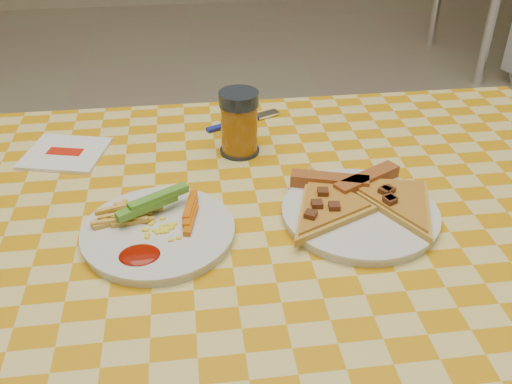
# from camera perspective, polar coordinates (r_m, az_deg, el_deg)

# --- Properties ---
(table) EXTENTS (1.28, 0.88, 0.76)m
(table) POSITION_cam_1_polar(r_m,az_deg,el_deg) (0.84, -2.68, -8.23)
(table) COLOR white
(table) RESTS_ON ground
(plate_left) EXTENTS (0.25, 0.25, 0.01)m
(plate_left) POSITION_cam_1_polar(r_m,az_deg,el_deg) (0.79, -9.71, -4.11)
(plate_left) COLOR silver
(plate_left) RESTS_ON table
(plate_right) EXTENTS (0.24, 0.24, 0.01)m
(plate_right) POSITION_cam_1_polar(r_m,az_deg,el_deg) (0.83, 10.33, -2.21)
(plate_right) COLOR silver
(plate_right) RESTS_ON table
(fries_veggies) EXTENTS (0.16, 0.15, 0.04)m
(fries_veggies) POSITION_cam_1_polar(r_m,az_deg,el_deg) (0.80, -10.42, -2.58)
(fries_veggies) COLOR #E3BE48
(fries_veggies) RESTS_ON plate_left
(pizza_slices) EXTENTS (0.32, 0.27, 0.02)m
(pizza_slices) POSITION_cam_1_polar(r_m,az_deg,el_deg) (0.84, 10.30, -0.72)
(pizza_slices) COLOR gold
(pizza_slices) RESTS_ON plate_right
(drink_glass) EXTENTS (0.07, 0.07, 0.11)m
(drink_glass) POSITION_cam_1_polar(r_m,az_deg,el_deg) (0.96, -1.69, 6.86)
(drink_glass) COLOR black
(drink_glass) RESTS_ON table
(napkin) EXTENTS (0.15, 0.15, 0.01)m
(napkin) POSITION_cam_1_polar(r_m,az_deg,el_deg) (1.03, -18.53, 3.70)
(napkin) COLOR white
(napkin) RESTS_ON table
(fork) EXTENTS (0.15, 0.08, 0.01)m
(fork) POSITION_cam_1_polar(r_m,az_deg,el_deg) (1.08, -1.15, 7.19)
(fork) COLOR #162297
(fork) RESTS_ON table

